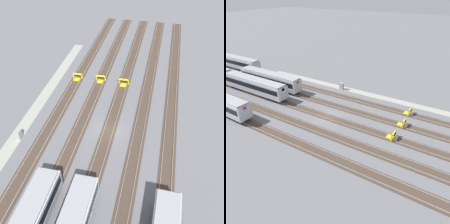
{
  "view_description": "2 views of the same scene",
  "coord_description": "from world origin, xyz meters",
  "views": [
    {
      "loc": [
        28.19,
        6.67,
        28.73
      ],
      "look_at": [
        -2.48,
        0.0,
        1.8
      ],
      "focal_mm": 42.0,
      "sensor_mm": 36.0,
      "label": 1
    },
    {
      "loc": [
        -20.67,
        29.24,
        21.46
      ],
      "look_at": [
        -2.48,
        0.0,
        1.8
      ],
      "focal_mm": 35.0,
      "sensor_mm": 36.0,
      "label": 2
    }
  ],
  "objects": [
    {
      "name": "rail_track_nearest",
      "position": [
        0.0,
        -9.25,
        0.04
      ],
      "size": [
        90.0,
        2.23,
        0.21
      ],
      "color": "#47382D",
      "rests_on": "ground"
    },
    {
      "name": "bumper_stop_middle_track",
      "position": [
        -12.89,
        -0.0,
        0.51
      ],
      "size": [
        1.36,
        2.0,
        1.22
      ],
      "color": "yellow",
      "rests_on": "ground"
    },
    {
      "name": "ground_plane",
      "position": [
        0.0,
        0.0,
        0.0
      ],
      "size": [
        400.0,
        400.0,
        0.0
      ],
      "primitive_type": "plane",
      "color": "slate"
    },
    {
      "name": "rail_track_near_inner",
      "position": [
        0.0,
        -4.63,
        0.04
      ],
      "size": [
        90.0,
        2.24,
        0.21
      ],
      "color": "#47382D",
      "rests_on": "ground"
    },
    {
      "name": "rail_track_middle",
      "position": [
        0.0,
        0.0,
        0.04
      ],
      "size": [
        90.0,
        2.24,
        0.21
      ],
      "color": "#47382D",
      "rests_on": "ground"
    },
    {
      "name": "electrical_cabinet",
      "position": [
        4.4,
        -12.73,
        0.8
      ],
      "size": [
        0.9,
        0.73,
        1.6
      ],
      "color": "#9E9E99",
      "rests_on": "ground"
    },
    {
      "name": "rail_track_far_inner",
      "position": [
        0.0,
        4.63,
        0.04
      ],
      "size": [
        90.0,
        2.23,
        0.21
      ],
      "color": "#47382D",
      "rests_on": "ground"
    },
    {
      "name": "service_walkway",
      "position": [
        0.0,
        -13.41,
        0.0
      ],
      "size": [
        54.0,
        2.0,
        0.01
      ],
      "primitive_type": "cube",
      "color": "#9E9E93",
      "rests_on": "ground"
    },
    {
      "name": "bumper_stop_near_inner_track",
      "position": [
        -13.15,
        -4.62,
        0.51
      ],
      "size": [
        1.37,
        2.01,
        1.22
      ],
      "color": "yellow",
      "rests_on": "ground"
    },
    {
      "name": "rail_track_farthest",
      "position": [
        0.0,
        9.25,
        0.04
      ],
      "size": [
        90.0,
        2.23,
        0.21
      ],
      "color": "#47382D",
      "rests_on": "ground"
    },
    {
      "name": "bumper_stop_nearest_track",
      "position": [
        -12.9,
        -9.26,
        0.51
      ],
      "size": [
        1.37,
        2.01,
        1.22
      ],
      "color": "yellow",
      "rests_on": "ground"
    }
  ]
}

